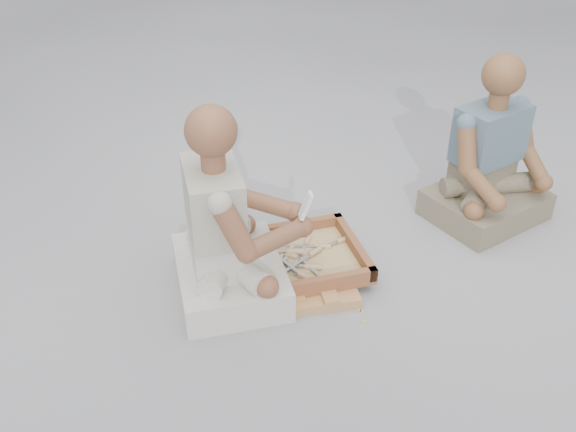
# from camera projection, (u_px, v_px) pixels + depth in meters

# --- Properties ---
(ground) EXTENTS (60.00, 60.00, 0.00)m
(ground) POSITION_uv_depth(u_px,v_px,m) (312.00, 308.00, 2.55)
(ground) COLOR #A4A4A9
(ground) RESTS_ON ground
(carved_panel) EXTENTS (0.72, 0.58, 0.04)m
(carved_panel) POSITION_uv_depth(u_px,v_px,m) (275.00, 282.00, 2.66)
(carved_panel) COLOR #B07D44
(carved_panel) RESTS_ON ground
(tool_tray) EXTENTS (0.68, 0.61, 0.07)m
(tool_tray) POSITION_uv_depth(u_px,v_px,m) (296.00, 259.00, 2.71)
(tool_tray) COLOR brown
(tool_tray) RESTS_ON carved_panel
(chisel_0) EXTENTS (0.07, 0.22, 0.02)m
(chisel_0) POSITION_uv_depth(u_px,v_px,m) (306.00, 243.00, 2.80)
(chisel_0) COLOR silver
(chisel_0) RESTS_ON tool_tray
(chisel_1) EXTENTS (0.22, 0.03, 0.02)m
(chisel_1) POSITION_uv_depth(u_px,v_px,m) (291.00, 251.00, 2.72)
(chisel_1) COLOR silver
(chisel_1) RESTS_ON tool_tray
(chisel_2) EXTENTS (0.15, 0.18, 0.02)m
(chisel_2) POSITION_uv_depth(u_px,v_px,m) (312.00, 254.00, 2.72)
(chisel_2) COLOR silver
(chisel_2) RESTS_ON tool_tray
(chisel_3) EXTENTS (0.16, 0.17, 0.02)m
(chisel_3) POSITION_uv_depth(u_px,v_px,m) (302.00, 275.00, 2.60)
(chisel_3) COLOR silver
(chisel_3) RESTS_ON tool_tray
(chisel_4) EXTENTS (0.20, 0.12, 0.02)m
(chisel_4) POSITION_uv_depth(u_px,v_px,m) (286.00, 253.00, 2.74)
(chisel_4) COLOR silver
(chisel_4) RESTS_ON tool_tray
(chisel_5) EXTENTS (0.07, 0.22, 0.02)m
(chisel_5) POSITION_uv_depth(u_px,v_px,m) (288.00, 254.00, 2.72)
(chisel_5) COLOR silver
(chisel_5) RESTS_ON tool_tray
(chisel_6) EXTENTS (0.22, 0.02, 0.02)m
(chisel_6) POSITION_uv_depth(u_px,v_px,m) (318.00, 246.00, 2.78)
(chisel_6) COLOR silver
(chisel_6) RESTS_ON tool_tray
(chisel_7) EXTENTS (0.09, 0.21, 0.02)m
(chisel_7) POSITION_uv_depth(u_px,v_px,m) (278.00, 261.00, 2.69)
(chisel_7) COLOR silver
(chisel_7) RESTS_ON tool_tray
(chisel_8) EXTENTS (0.22, 0.04, 0.02)m
(chisel_8) POSITION_uv_depth(u_px,v_px,m) (308.00, 266.00, 2.66)
(chisel_8) COLOR silver
(chisel_8) RESTS_ON tool_tray
(chisel_9) EXTENTS (0.19, 0.14, 0.02)m
(chisel_9) POSITION_uv_depth(u_px,v_px,m) (339.00, 241.00, 2.81)
(chisel_9) COLOR silver
(chisel_9) RESTS_ON tool_tray
(chisel_10) EXTENTS (0.15, 0.19, 0.02)m
(chisel_10) POSITION_uv_depth(u_px,v_px,m) (322.00, 278.00, 2.59)
(chisel_10) COLOR silver
(chisel_10) RESTS_ON tool_tray
(chisel_11) EXTENTS (0.19, 0.14, 0.02)m
(chisel_11) POSITION_uv_depth(u_px,v_px,m) (302.00, 277.00, 2.60)
(chisel_11) COLOR silver
(chisel_11) RESTS_ON tool_tray
(wood_chip_0) EXTENTS (0.02, 0.02, 0.00)m
(wood_chip_0) POSITION_uv_depth(u_px,v_px,m) (238.00, 264.00, 2.79)
(wood_chip_0) COLOR tan
(wood_chip_0) RESTS_ON ground
(wood_chip_1) EXTENTS (0.02, 0.02, 0.00)m
(wood_chip_1) POSITION_uv_depth(u_px,v_px,m) (282.00, 239.00, 2.95)
(wood_chip_1) COLOR tan
(wood_chip_1) RESTS_ON ground
(wood_chip_2) EXTENTS (0.02, 0.02, 0.00)m
(wood_chip_2) POSITION_uv_depth(u_px,v_px,m) (267.00, 308.00, 2.55)
(wood_chip_2) COLOR tan
(wood_chip_2) RESTS_ON ground
(wood_chip_3) EXTENTS (0.02, 0.02, 0.00)m
(wood_chip_3) POSITION_uv_depth(u_px,v_px,m) (215.00, 297.00, 2.60)
(wood_chip_3) COLOR tan
(wood_chip_3) RESTS_ON ground
(wood_chip_4) EXTENTS (0.02, 0.02, 0.00)m
(wood_chip_4) POSITION_uv_depth(u_px,v_px,m) (362.00, 312.00, 2.53)
(wood_chip_4) COLOR tan
(wood_chip_4) RESTS_ON ground
(wood_chip_5) EXTENTS (0.02, 0.02, 0.00)m
(wood_chip_5) POSITION_uv_depth(u_px,v_px,m) (244.00, 260.00, 2.81)
(wood_chip_5) COLOR tan
(wood_chip_5) RESTS_ON ground
(wood_chip_6) EXTENTS (0.02, 0.02, 0.00)m
(wood_chip_6) POSITION_uv_depth(u_px,v_px,m) (302.00, 225.00, 3.04)
(wood_chip_6) COLOR tan
(wood_chip_6) RESTS_ON ground
(wood_chip_7) EXTENTS (0.02, 0.02, 0.00)m
(wood_chip_7) POSITION_uv_depth(u_px,v_px,m) (359.00, 310.00, 2.54)
(wood_chip_7) COLOR tan
(wood_chip_7) RESTS_ON ground
(wood_chip_8) EXTENTS (0.02, 0.02, 0.00)m
(wood_chip_8) POSITION_uv_depth(u_px,v_px,m) (297.00, 300.00, 2.59)
(wood_chip_8) COLOR tan
(wood_chip_8) RESTS_ON ground
(wood_chip_9) EXTENTS (0.02, 0.02, 0.00)m
(wood_chip_9) POSITION_uv_depth(u_px,v_px,m) (262.00, 274.00, 2.73)
(wood_chip_9) COLOR tan
(wood_chip_9) RESTS_ON ground
(wood_chip_10) EXTENTS (0.02, 0.02, 0.00)m
(wood_chip_10) POSITION_uv_depth(u_px,v_px,m) (308.00, 313.00, 2.52)
(wood_chip_10) COLOR tan
(wood_chip_10) RESTS_ON ground
(wood_chip_11) EXTENTS (0.02, 0.02, 0.00)m
(wood_chip_11) POSITION_uv_depth(u_px,v_px,m) (317.00, 301.00, 2.58)
(wood_chip_11) COLOR tan
(wood_chip_11) RESTS_ON ground
(wood_chip_12) EXTENTS (0.02, 0.02, 0.00)m
(wood_chip_12) POSITION_uv_depth(u_px,v_px,m) (365.00, 321.00, 2.48)
(wood_chip_12) COLOR tan
(wood_chip_12) RESTS_ON ground
(wood_chip_13) EXTENTS (0.02, 0.02, 0.00)m
(wood_chip_13) POSITION_uv_depth(u_px,v_px,m) (357.00, 248.00, 2.89)
(wood_chip_13) COLOR tan
(wood_chip_13) RESTS_ON ground
(craftsman) EXTENTS (0.61, 0.63, 0.82)m
(craftsman) POSITION_uv_depth(u_px,v_px,m) (227.00, 234.00, 2.50)
(craftsman) COLOR silver
(craftsman) RESTS_ON ground
(companion) EXTENTS (0.65, 0.64, 0.80)m
(companion) POSITION_uv_depth(u_px,v_px,m) (490.00, 167.00, 2.98)
(companion) COLOR #776C55
(companion) RESTS_ON ground
(mobile_phone) EXTENTS (0.06, 0.06, 0.11)m
(mobile_phone) POSITION_uv_depth(u_px,v_px,m) (306.00, 205.00, 2.45)
(mobile_phone) COLOR white
(mobile_phone) RESTS_ON craftsman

